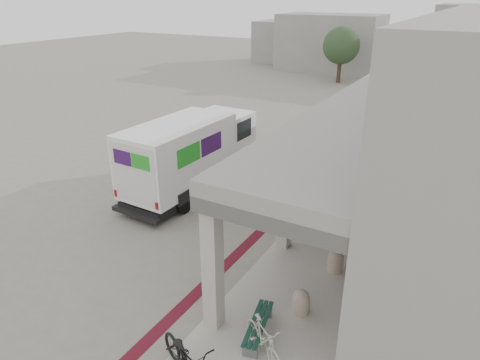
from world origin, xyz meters
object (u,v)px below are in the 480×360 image
Objects in this scene: fedex_truck at (192,152)px; bicycle_black at (187,359)px; bench at (258,326)px; bicycle_cream at (263,340)px; utility_cabinet at (393,210)px.

fedex_truck is 9.68m from bicycle_black.
bicycle_black is (5.49, -7.91, -0.97)m from fedex_truck.
bench is 0.66m from bicycle_cream.
bench is 7.30m from utility_cabinet.
fedex_truck reaches higher than bench.
fedex_truck reaches higher than bicycle_black.
fedex_truck is at bearing 59.38° from bicycle_black.
bicycle_black reaches higher than bench.
bicycle_cream is at bearing -43.46° from fedex_truck.
bench is at bearing -103.95° from utility_cabinet.
fedex_truck is 4.57× the size of bicycle_cream.
utility_cabinet is 0.47× the size of bicycle_black.
fedex_truck is 9.39m from bicycle_cream.
bench is 1.93m from bicycle_black.
bench is at bearing -42.93° from fedex_truck.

